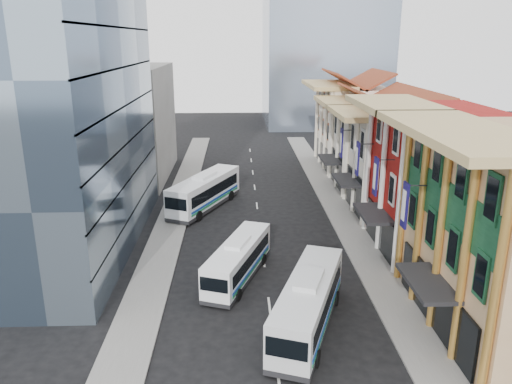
{
  "coord_description": "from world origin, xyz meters",
  "views": [
    {
      "loc": [
        -2.04,
        -21.71,
        17.13
      ],
      "look_at": [
        -0.43,
        20.4,
        4.18
      ],
      "focal_mm": 35.0,
      "sensor_mm": 36.0,
      "label": 1
    }
  ],
  "objects_px": {
    "bus_right": "(308,302)",
    "shophouse_tan": "(510,236)",
    "office_tower": "(45,68)",
    "bus_left_near": "(238,259)",
    "bus_left_far": "(205,191)"
  },
  "relations": [
    {
      "from": "shophouse_tan",
      "to": "bus_right",
      "type": "distance_m",
      "value": 12.56
    },
    {
      "from": "office_tower",
      "to": "bus_left_far",
      "type": "bearing_deg",
      "value": 39.6
    },
    {
      "from": "shophouse_tan",
      "to": "bus_left_near",
      "type": "bearing_deg",
      "value": 156.2
    },
    {
      "from": "shophouse_tan",
      "to": "office_tower",
      "type": "xyz_separation_m",
      "value": [
        -31.0,
        14.0,
        9.0
      ]
    },
    {
      "from": "shophouse_tan",
      "to": "office_tower",
      "type": "bearing_deg",
      "value": 155.7
    },
    {
      "from": "office_tower",
      "to": "bus_right",
      "type": "relative_size",
      "value": 2.72
    },
    {
      "from": "shophouse_tan",
      "to": "bus_right",
      "type": "xyz_separation_m",
      "value": [
        -11.82,
        0.21,
        -4.23
      ]
    },
    {
      "from": "office_tower",
      "to": "bus_right",
      "type": "xyz_separation_m",
      "value": [
        19.18,
        -13.79,
        -13.23
      ]
    },
    {
      "from": "bus_left_near",
      "to": "bus_left_far",
      "type": "height_order",
      "value": "bus_left_far"
    },
    {
      "from": "office_tower",
      "to": "bus_left_near",
      "type": "xyz_separation_m",
      "value": [
        14.94,
        -6.92,
        -13.46
      ]
    },
    {
      "from": "shophouse_tan",
      "to": "bus_left_far",
      "type": "bearing_deg",
      "value": 129.67
    },
    {
      "from": "bus_right",
      "to": "shophouse_tan",
      "type": "bearing_deg",
      "value": 18.52
    },
    {
      "from": "bus_right",
      "to": "office_tower",
      "type": "bearing_deg",
      "value": 163.84
    },
    {
      "from": "bus_left_far",
      "to": "bus_right",
      "type": "height_order",
      "value": "bus_left_far"
    },
    {
      "from": "bus_left_near",
      "to": "bus_right",
      "type": "xyz_separation_m",
      "value": [
        4.25,
        -6.87,
        0.23
      ]
    }
  ]
}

